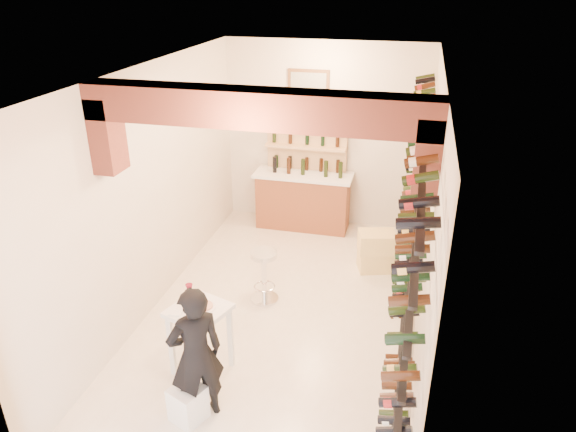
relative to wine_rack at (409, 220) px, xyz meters
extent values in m
plane|color=silver|center=(-1.53, 0.00, -1.55)|extent=(6.00, 6.00, 0.00)
cube|color=beige|center=(-1.53, 3.00, 0.05)|extent=(3.50, 0.02, 3.20)
cube|color=beige|center=(-1.53, -3.00, 0.05)|extent=(3.50, 0.02, 3.20)
cube|color=beige|center=(-3.28, 0.00, 0.05)|extent=(0.02, 6.00, 3.20)
cube|color=beige|center=(0.22, 0.00, 0.05)|extent=(0.02, 6.00, 3.20)
cube|color=#A4523A|center=(-1.53, 0.00, 1.65)|extent=(3.50, 6.00, 0.02)
cube|color=#A94D3B|center=(-1.53, -1.00, 1.47)|extent=(3.50, 0.35, 0.36)
cube|color=#A94D3B|center=(-3.16, -1.00, 1.10)|extent=(0.24, 0.35, 0.80)
cube|color=#A94D3B|center=(0.10, -1.00, 1.10)|extent=(0.24, 0.35, 0.80)
cube|color=black|center=(0.06, 0.00, -1.30)|extent=(0.06, 5.70, 0.03)
cube|color=black|center=(0.06, 0.00, -0.90)|extent=(0.06, 5.70, 0.03)
cube|color=black|center=(0.06, 0.00, -0.50)|extent=(0.06, 5.70, 0.03)
cube|color=black|center=(0.06, 0.00, -0.10)|extent=(0.06, 5.70, 0.03)
cube|color=black|center=(0.06, 0.00, 0.30)|extent=(0.06, 5.70, 0.03)
cube|color=black|center=(0.06, 0.00, 0.70)|extent=(0.06, 5.70, 0.03)
cube|color=black|center=(0.06, 0.00, 1.10)|extent=(0.06, 5.70, 0.03)
cube|color=brown|center=(-1.83, 2.65, -1.07)|extent=(1.60, 0.55, 0.96)
cube|color=white|center=(-1.83, 2.65, -0.56)|extent=(1.70, 0.62, 0.05)
cube|color=#DBAE7B|center=(-1.83, 2.92, -0.55)|extent=(1.40, 0.10, 2.00)
cube|color=#DBAE7B|center=(-1.83, 2.82, -1.10)|extent=(1.40, 0.28, 0.04)
cube|color=#DBAE7B|center=(-1.83, 2.82, -0.60)|extent=(1.40, 0.28, 0.04)
cube|color=#DBAE7B|center=(-1.83, 2.82, -0.10)|extent=(1.40, 0.28, 0.04)
cube|color=#DBAE7B|center=(-1.83, 2.82, 0.40)|extent=(1.40, 0.28, 0.04)
cube|color=brown|center=(-1.83, 2.97, 0.90)|extent=(0.70, 0.04, 0.55)
cube|color=#99998C|center=(-1.83, 2.94, 0.90)|extent=(0.60, 0.01, 0.45)
cube|color=white|center=(-2.15, -1.31, -0.73)|extent=(0.74, 0.74, 0.06)
cube|color=white|center=(-2.45, -1.46, -1.15)|extent=(0.06, 0.06, 0.79)
cube|color=white|center=(-2.00, -1.61, -1.15)|extent=(0.06, 0.06, 0.79)
cube|color=white|center=(-2.30, -1.02, -1.15)|extent=(0.06, 0.06, 0.79)
cube|color=white|center=(-1.85, -1.16, -1.15)|extent=(0.06, 0.06, 0.79)
cylinder|color=white|center=(-2.09, -1.29, -0.70)|extent=(0.27, 0.27, 0.02)
cylinder|color=#BF7266|center=(-2.09, -1.29, -0.68)|extent=(0.20, 0.20, 0.02)
cube|color=white|center=(-2.35, -1.45, -0.70)|extent=(0.14, 0.14, 0.02)
cylinder|color=white|center=(-2.32, -1.15, -0.70)|extent=(0.08, 0.08, 0.00)
cylinder|color=white|center=(-2.32, -1.15, -0.65)|extent=(0.01, 0.01, 0.10)
cone|color=#560719|center=(-2.32, -1.15, -0.57)|extent=(0.08, 0.08, 0.09)
cube|color=white|center=(-2.01, -2.04, -1.35)|extent=(0.41, 0.41, 0.39)
imported|color=black|center=(-1.92, -1.96, -0.78)|extent=(0.67, 0.65, 1.54)
cylinder|color=silver|center=(-1.85, 0.23, -1.53)|extent=(0.39, 0.39, 0.03)
cylinder|color=silver|center=(-1.85, 0.23, -1.19)|extent=(0.08, 0.08, 0.69)
cylinder|color=silver|center=(-1.85, 0.23, -0.82)|extent=(0.37, 0.37, 0.07)
torus|color=silver|center=(-1.85, 0.23, -1.33)|extent=(0.30, 0.30, 0.02)
cube|color=#E9CE80|center=(-0.42, 1.43, -1.39)|extent=(0.60, 0.50, 0.31)
cube|color=#E9CE80|center=(-0.42, 1.43, -1.08)|extent=(0.62, 0.50, 0.32)
camera|label=1|loc=(-0.05, -5.76, 2.66)|focal=32.98mm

